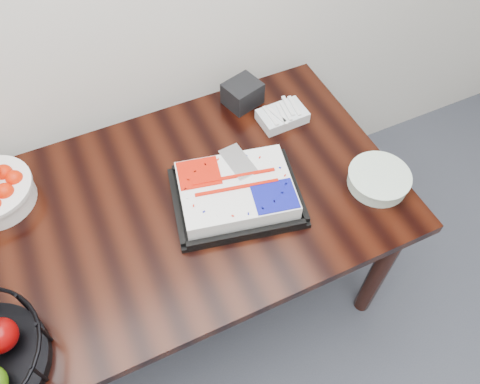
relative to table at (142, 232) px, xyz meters
name	(u,v)px	position (x,y,z in m)	size (l,w,h in m)	color
table	(142,232)	(0.00, 0.00, 0.00)	(1.80, 0.90, 0.75)	black
cake_tray	(236,192)	(0.33, -0.07, 0.13)	(0.48, 0.41, 0.09)	black
plate_stack	(378,179)	(0.80, -0.21, 0.11)	(0.21, 0.21, 0.05)	white
fork_bag	(282,116)	(0.65, 0.20, 0.11)	(0.18, 0.12, 0.05)	silver
napkin_box	(242,94)	(0.55, 0.35, 0.13)	(0.13, 0.11, 0.09)	black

